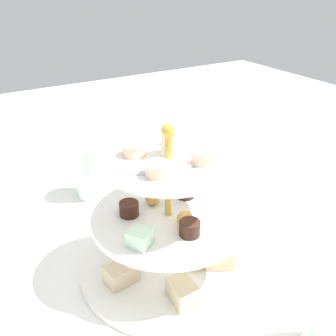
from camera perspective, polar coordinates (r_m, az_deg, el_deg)
name	(u,v)px	position (r m, az deg, el deg)	size (l,w,h in m)	color
ground_plane	(168,267)	(0.66, 0.00, -14.41)	(2.40, 2.40, 0.00)	white
tiered_serving_stand	(168,228)	(0.61, 0.05, -8.82)	(0.29, 0.29, 0.25)	white
water_glass_tall_right	(91,171)	(0.84, -11.33, -0.51)	(0.07, 0.07, 0.11)	silver
butter_knife_left	(275,193)	(0.88, 15.57, -3.53)	(0.17, 0.01, 0.00)	silver
water_glass_mid_back	(332,323)	(0.55, 23.01, -20.35)	(0.06, 0.06, 0.10)	silver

